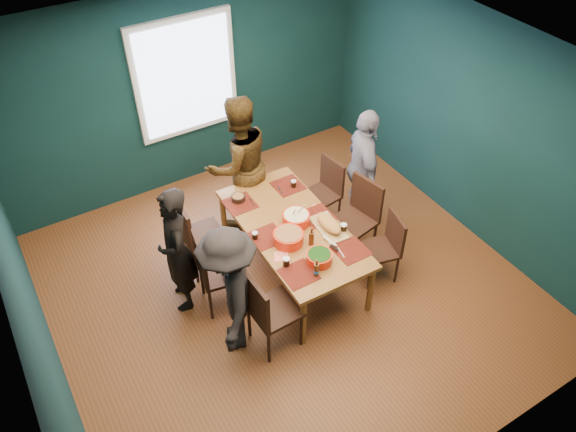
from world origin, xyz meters
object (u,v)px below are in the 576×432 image
chair_left_near (266,308)px  chair_left_far (194,232)px  chair_right_near (387,243)px  bowl_dumpling (296,218)px  person_right (363,169)px  person_far_left (177,251)px  chair_right_far (326,187)px  bowl_salad (288,237)px  person_back (239,164)px  person_near_left (230,292)px  cutting_board (329,224)px  bowl_herbs (319,257)px  chair_left_mid (212,268)px  dining_table (293,231)px  chair_right_mid (360,212)px

chair_left_near → chair_left_far: bearing=94.7°
chair_right_near → bowl_dumpling: size_ratio=2.84×
chair_right_near → person_right: 1.06m
chair_right_near → person_far_left: 2.32m
chair_left_far → person_right: person_right is taller
chair_right_far → bowl_dumpling: bowl_dumpling is taller
chair_left_far → person_right: bearing=-4.7°
person_right → bowl_salad: 1.53m
person_right → chair_right_near: bearing=-179.0°
bowl_salad → bowl_dumpling: size_ratio=1.07×
person_back → person_near_left: 1.90m
chair_left_far → chair_right_far: size_ratio=1.12×
person_far_left → chair_right_near: bearing=80.6°
bowl_salad → cutting_board: (0.49, -0.05, -0.01)m
chair_left_far → chair_left_near: chair_left_near is taller
chair_right_far → bowl_salad: bearing=-150.3°
person_right → bowl_herbs: 1.63m
chair_left_far → person_right: 2.18m
chair_left_mid → bowl_dumpling: size_ratio=3.24×
dining_table → chair_left_near: 1.05m
cutting_board → bowl_herbs: bearing=-131.5°
chair_left_far → chair_right_near: bearing=-31.7°
chair_right_near → person_back: (-0.96, 1.70, 0.39)m
chair_left_near → bowl_dumpling: bearing=41.1°
chair_left_mid → dining_table: bearing=7.6°
bowl_salad → bowl_dumpling: 0.32m
person_right → cutting_board: person_right is taller
person_near_left → cutting_board: bearing=124.9°
chair_right_mid → bowl_salad: bearing=175.8°
chair_right_mid → person_near_left: 1.97m
chair_right_near → person_far_left: person_far_left is taller
person_back → bowl_herbs: person_back is taller
person_right → bowl_herbs: size_ratio=5.92×
chair_right_mid → person_far_left: person_far_left is taller
dining_table → cutting_board: 0.41m
chair_left_mid → bowl_salad: 0.87m
chair_left_mid → chair_right_mid: chair_right_mid is taller
chair_left_mid → chair_left_near: bearing=-63.7°
bowl_herbs → person_far_left: bearing=143.8°
dining_table → bowl_salad: bowl_salad is taller
chair_right_near → cutting_board: bearing=164.1°
chair_left_mid → person_back: 1.46m
chair_right_mid → person_right: 0.60m
dining_table → person_back: bearing=94.7°
dining_table → chair_right_mid: 0.90m
chair_left_mid → cutting_board: size_ratio=1.62×
chair_right_far → bowl_dumpling: (-0.79, -0.56, 0.29)m
chair_left_far → bowl_dumpling: bearing=-30.2°
chair_right_far → person_far_left: person_far_left is taller
person_far_left → chair_left_mid: bearing=61.4°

